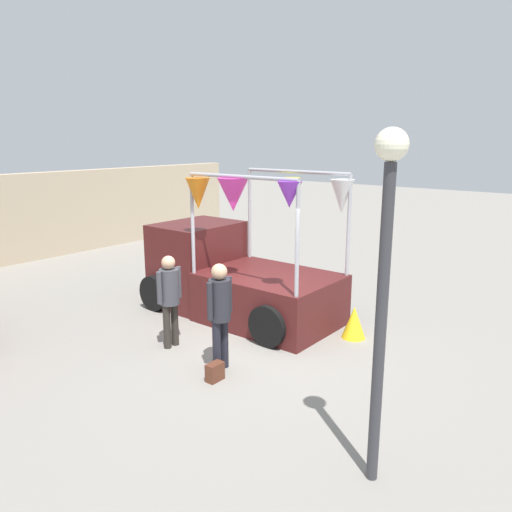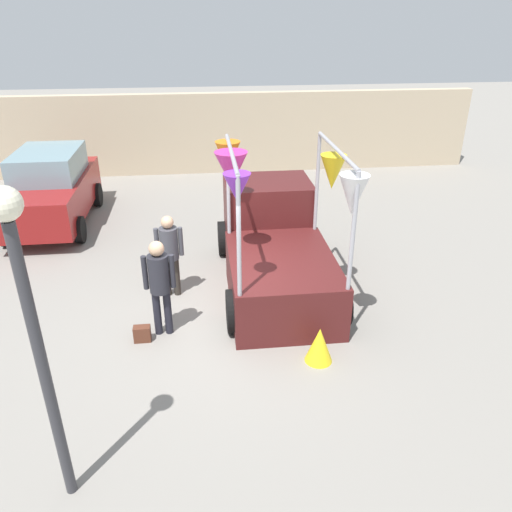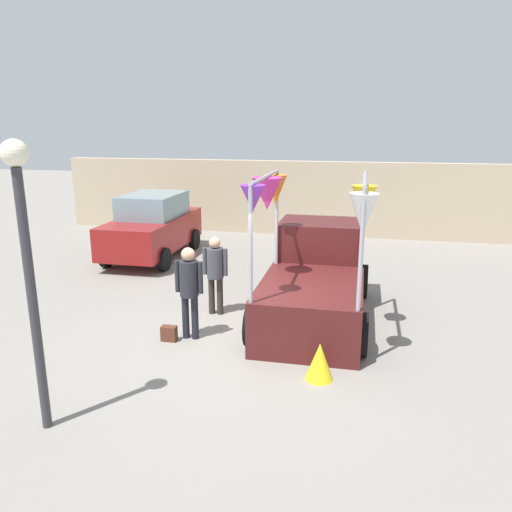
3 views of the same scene
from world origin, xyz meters
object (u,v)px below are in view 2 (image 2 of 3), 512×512
at_px(vendor_truck, 273,241).
at_px(person_customer, 159,279).
at_px(street_lamp, 30,314).
at_px(folded_kite_bundle_sunflower, 319,345).
at_px(person_vendor, 169,249).
at_px(handbag, 142,334).
at_px(parked_car, 52,188).

xyz_separation_m(vendor_truck, person_customer, (-2.14, -1.67, 0.19)).
bearing_deg(street_lamp, folded_kite_bundle_sunflower, 30.74).
relative_size(person_customer, person_vendor, 1.05).
relative_size(person_customer, handbag, 6.19).
height_order(person_customer, street_lamp, street_lamp).
height_order(street_lamp, folded_kite_bundle_sunflower, street_lamp).
bearing_deg(person_vendor, person_customer, -94.80).
relative_size(handbag, folded_kite_bundle_sunflower, 0.47).
bearing_deg(person_customer, person_vendor, 85.20).
bearing_deg(folded_kite_bundle_sunflower, street_lamp, -149.26).
xyz_separation_m(parked_car, street_lamp, (2.09, -8.37, 1.49)).
xyz_separation_m(vendor_truck, handbag, (-2.49, -1.87, -0.73)).
bearing_deg(handbag, person_vendor, 72.86).
distance_m(handbag, folded_kite_bundle_sunflower, 2.95).
bearing_deg(person_customer, handbag, -150.26).
bearing_deg(parked_car, street_lamp, -75.95).
relative_size(street_lamp, folded_kite_bundle_sunflower, 6.17).
height_order(parked_car, person_customer, parked_car).
xyz_separation_m(person_vendor, street_lamp, (-1.02, -4.35, 1.44)).
height_order(person_customer, handbag, person_customer).
bearing_deg(parked_car, person_customer, -60.40).
xyz_separation_m(parked_car, folded_kite_bundle_sunflower, (5.49, -6.35, -0.64)).
relative_size(vendor_truck, person_vendor, 2.49).
relative_size(vendor_truck, folded_kite_bundle_sunflower, 6.84).
relative_size(handbag, street_lamp, 0.08).
relative_size(vendor_truck, parked_car, 1.03).
distance_m(person_customer, folded_kite_bundle_sunflower, 2.79).
height_order(parked_car, handbag, parked_car).
bearing_deg(street_lamp, person_vendor, 76.75).
bearing_deg(folded_kite_bundle_sunflower, handbag, 163.26).
relative_size(parked_car, folded_kite_bundle_sunflower, 6.67).
bearing_deg(parked_car, vendor_truck, -35.22).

